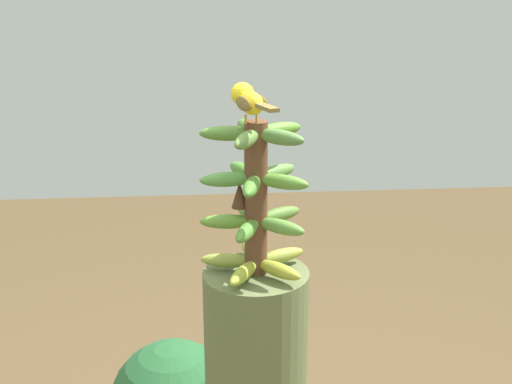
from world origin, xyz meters
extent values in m
cylinder|color=brown|center=(0.00, 0.00, 1.28)|extent=(0.05, 0.05, 0.35)
ellipsoid|color=olive|center=(-0.01, 0.07, 1.13)|extent=(0.05, 0.12, 0.03)
ellipsoid|color=olive|center=(-0.07, 0.01, 1.13)|extent=(0.12, 0.05, 0.03)
ellipsoid|color=#9AA434|center=(-0.03, -0.06, 1.13)|extent=(0.09, 0.12, 0.03)
ellipsoid|color=#9CA230|center=(0.05, -0.05, 1.13)|extent=(0.11, 0.11, 0.03)
ellipsoid|color=olive|center=(0.06, 0.03, 1.13)|extent=(0.12, 0.08, 0.03)
ellipsoid|color=#4C842F|center=(-0.02, -0.06, 1.23)|extent=(0.07, 0.12, 0.03)
ellipsoid|color=#5C8B39|center=(0.05, -0.04, 1.23)|extent=(0.11, 0.10, 0.03)
ellipsoid|color=#567C31|center=(0.05, 0.03, 1.23)|extent=(0.12, 0.09, 0.03)
ellipsoid|color=#54862C|center=(-0.02, 0.06, 1.23)|extent=(0.06, 0.12, 0.03)
ellipsoid|color=#5B8E2F|center=(-0.06, 0.00, 1.23)|extent=(0.12, 0.04, 0.03)
ellipsoid|color=#4A862F|center=(-0.02, 0.06, 1.33)|extent=(0.08, 0.12, 0.03)
ellipsoid|color=#518D3D|center=(-0.06, -0.01, 1.33)|extent=(0.12, 0.04, 0.03)
ellipsoid|color=#4B852F|center=(-0.01, -0.06, 1.33)|extent=(0.06, 0.12, 0.03)
ellipsoid|color=#598B32|center=(0.05, -0.03, 1.33)|extent=(0.12, 0.09, 0.03)
ellipsoid|color=#56843A|center=(0.05, 0.04, 1.33)|extent=(0.11, 0.10, 0.03)
ellipsoid|color=#5A7F3A|center=(-0.02, -0.06, 1.43)|extent=(0.08, 0.12, 0.03)
ellipsoid|color=#517E3C|center=(0.05, -0.04, 1.43)|extent=(0.11, 0.10, 0.03)
ellipsoid|color=#52882A|center=(0.05, 0.03, 1.43)|extent=(0.12, 0.09, 0.03)
ellipsoid|color=#4C7D34|center=(-0.01, 0.06, 1.43)|extent=(0.06, 0.12, 0.03)
ellipsoid|color=#4E7D30|center=(-0.06, 0.01, 1.43)|extent=(0.12, 0.04, 0.03)
cone|color=#4C2D1E|center=(-0.04, 0.01, 1.29)|extent=(0.04, 0.04, 0.06)
cylinder|color=#C68933|center=(0.00, -0.02, 1.47)|extent=(0.01, 0.00, 0.02)
cylinder|color=#C68933|center=(-0.02, -0.03, 1.47)|extent=(0.00, 0.00, 0.02)
ellipsoid|color=yellow|center=(-0.01, -0.02, 1.50)|extent=(0.07, 0.10, 0.05)
ellipsoid|color=brown|center=(0.01, -0.02, 1.50)|extent=(0.03, 0.07, 0.03)
ellipsoid|color=brown|center=(-0.03, -0.03, 1.50)|extent=(0.03, 0.07, 0.03)
cube|color=brown|center=(0.01, -0.09, 1.50)|extent=(0.04, 0.07, 0.01)
sphere|color=yellow|center=(-0.03, 0.02, 1.51)|extent=(0.05, 0.05, 0.05)
sphere|color=black|center=(-0.05, 0.02, 1.51)|extent=(0.01, 0.01, 0.01)
cone|color=orange|center=(-0.04, 0.05, 1.51)|extent=(0.02, 0.03, 0.02)
camera|label=1|loc=(-0.11, -1.35, 1.73)|focal=45.88mm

